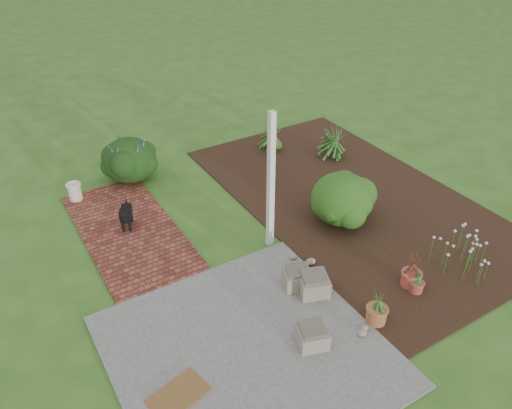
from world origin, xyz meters
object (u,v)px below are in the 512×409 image
stone_trough_near (312,336)px  evergreen_shrub (342,198)px  black_dog (126,214)px  cream_ceramic_urn (75,192)px

stone_trough_near → evergreen_shrub: 3.12m
black_dog → stone_trough_near: bearing=-47.5°
black_dog → cream_ceramic_urn: (-0.55, 1.49, -0.14)m
black_dog → cream_ceramic_urn: 1.60m
black_dog → cream_ceramic_urn: size_ratio=1.66×
cream_ceramic_urn → evergreen_shrub: bearing=-38.9°
stone_trough_near → evergreen_shrub: (2.24, 2.14, 0.34)m
stone_trough_near → cream_ceramic_urn: bearing=108.5°
black_dog → cream_ceramic_urn: bearing=134.9°
evergreen_shrub → cream_ceramic_urn: bearing=141.1°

